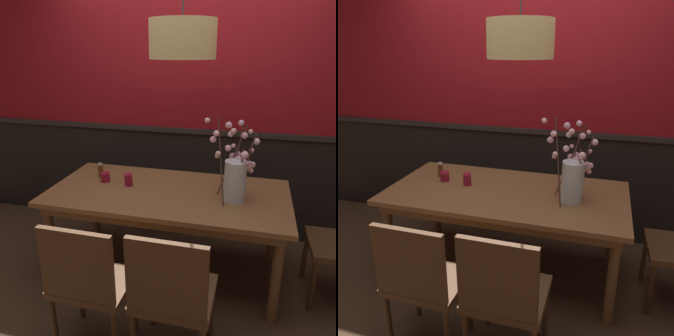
% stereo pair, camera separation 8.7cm
% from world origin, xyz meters
% --- Properties ---
extents(ground_plane, '(24.00, 24.00, 0.00)m').
position_xyz_m(ground_plane, '(0.00, 0.00, 0.00)').
color(ground_plane, '#422D1E').
extents(back_wall, '(5.11, 0.14, 2.74)m').
position_xyz_m(back_wall, '(0.00, 0.83, 1.36)').
color(back_wall, black).
rests_on(back_wall, ground).
extents(dining_table, '(1.87, 0.95, 0.74)m').
position_xyz_m(dining_table, '(0.00, 0.00, 0.66)').
color(dining_table, brown).
rests_on(dining_table, ground).
extents(chair_far_side_left, '(0.45, 0.44, 0.92)m').
position_xyz_m(chair_far_side_left, '(-0.29, 0.87, 0.52)').
color(chair_far_side_left, '#4C301C').
rests_on(chair_far_side_left, ground).
extents(chair_far_side_right, '(0.44, 0.44, 0.91)m').
position_xyz_m(chair_far_side_right, '(0.27, 0.90, 0.51)').
color(chair_far_side_right, '#4C301C').
rests_on(chair_far_side_right, ground).
extents(chair_near_side_right, '(0.46, 0.43, 0.91)m').
position_xyz_m(chair_near_side_right, '(0.25, -0.88, 0.52)').
color(chair_near_side_right, '#4C301C').
rests_on(chair_near_side_right, ground).
extents(chair_near_side_left, '(0.46, 0.39, 0.91)m').
position_xyz_m(chair_near_side_left, '(-0.25, -0.91, 0.52)').
color(chair_near_side_left, '#4C301C').
rests_on(chair_near_side_left, ground).
extents(vase_with_blossoms, '(0.38, 0.32, 0.62)m').
position_xyz_m(vase_with_blossoms, '(0.52, -0.03, 0.92)').
color(vase_with_blossoms, silver).
rests_on(vase_with_blossoms, dining_table).
extents(candle_holder_nearer_center, '(0.07, 0.07, 0.10)m').
position_xyz_m(candle_holder_nearer_center, '(-0.34, 0.03, 0.79)').
color(candle_holder_nearer_center, maroon).
rests_on(candle_holder_nearer_center, dining_table).
extents(candle_holder_nearer_edge, '(0.08, 0.08, 0.08)m').
position_xyz_m(candle_holder_nearer_edge, '(-0.56, 0.06, 0.78)').
color(candle_holder_nearer_edge, maroon).
rests_on(candle_holder_nearer_edge, dining_table).
extents(condiment_bottle, '(0.05, 0.05, 0.13)m').
position_xyz_m(condiment_bottle, '(-0.64, 0.14, 0.80)').
color(condiment_bottle, brown).
rests_on(condiment_bottle, dining_table).
extents(pendant_lamp, '(0.45, 0.45, 1.00)m').
position_xyz_m(pendant_lamp, '(0.11, -0.03, 1.86)').
color(pendant_lamp, tan).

